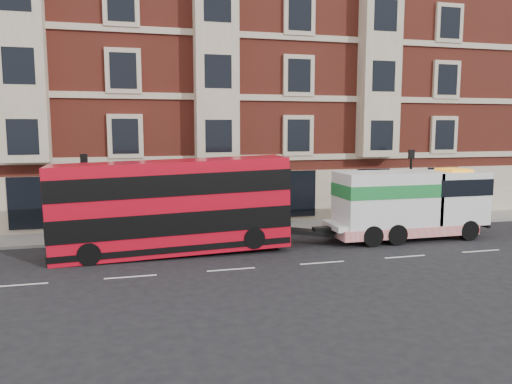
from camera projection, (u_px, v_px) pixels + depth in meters
ground at (231, 270)px, 20.42m from camera, size 120.00×120.00×0.00m
sidewalk at (203, 231)px, 27.60m from camera, size 90.00×3.00×0.15m
victorian_terrace at (192, 63)px, 33.63m from camera, size 45.00×12.00×20.40m
lamp_post_west at (85, 191)px, 24.50m from camera, size 0.35×0.15×4.35m
lamp_post_east at (410, 181)px, 29.04m from camera, size 0.35×0.15×4.35m
double_decker_bus at (172, 205)px, 22.68m from camera, size 10.61×2.43×4.29m
tow_truck at (407, 203)px, 25.77m from camera, size 8.49×2.51×3.54m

